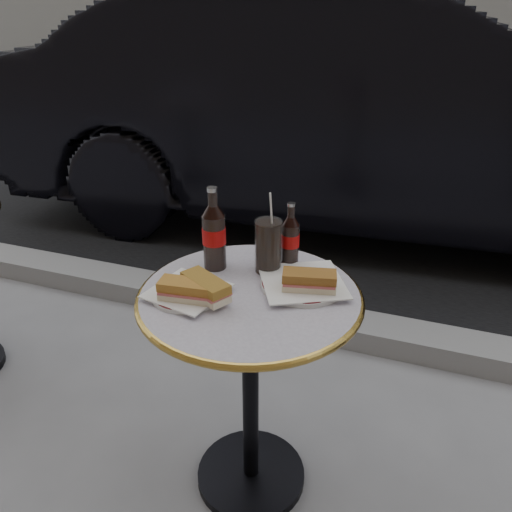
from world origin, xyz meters
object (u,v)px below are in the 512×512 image
(plate_right, at_px, (302,284))
(cola_bottle_left, at_px, (214,229))
(cola_bottle_right, at_px, (290,235))
(parked_car, at_px, (365,109))
(bistro_table, at_px, (251,395))
(cola_glass, at_px, (268,246))
(plate_left, at_px, (188,293))

(plate_right, bearing_deg, cola_bottle_left, 175.55)
(plate_right, relative_size, cola_bottle_left, 0.93)
(plate_right, height_order, cola_bottle_right, cola_bottle_right)
(cola_bottle_right, bearing_deg, parked_car, 92.94)
(bistro_table, bearing_deg, cola_glass, 86.84)
(cola_bottle_left, distance_m, cola_glass, 0.17)
(cola_bottle_right, bearing_deg, cola_glass, -130.15)
(plate_left, distance_m, cola_glass, 0.27)
(cola_bottle_right, xyz_separation_m, parked_car, (-0.11, 2.21, -0.03))
(plate_right, bearing_deg, cola_glass, 156.08)
(cola_bottle_right, distance_m, cola_glass, 0.08)
(cola_bottle_left, relative_size, parked_car, 0.05)
(cola_bottle_left, bearing_deg, bistro_table, -34.72)
(bistro_table, bearing_deg, plate_right, 32.81)
(bistro_table, height_order, plate_left, plate_left)
(bistro_table, distance_m, cola_bottle_right, 0.51)
(cola_bottle_left, bearing_deg, cola_bottle_right, 23.55)
(parked_car, bearing_deg, plate_right, -179.78)
(plate_right, xyz_separation_m, cola_bottle_right, (-0.07, 0.11, 0.09))
(plate_right, relative_size, parked_car, 0.05)
(parked_car, bearing_deg, cola_bottle_right, 178.64)
(plate_left, relative_size, cola_glass, 1.22)
(plate_right, bearing_deg, cola_bottle_right, 122.38)
(plate_left, relative_size, parked_car, 0.04)
(cola_bottle_left, height_order, parked_car, parked_car)
(bistro_table, relative_size, cola_glass, 4.55)
(cola_bottle_right, distance_m, parked_car, 2.21)
(plate_left, relative_size, plate_right, 0.84)
(cola_bottle_left, distance_m, cola_bottle_right, 0.22)
(plate_left, bearing_deg, bistro_table, 24.08)
(bistro_table, height_order, cola_bottle_left, cola_bottle_left)
(plate_left, bearing_deg, parked_car, 87.74)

